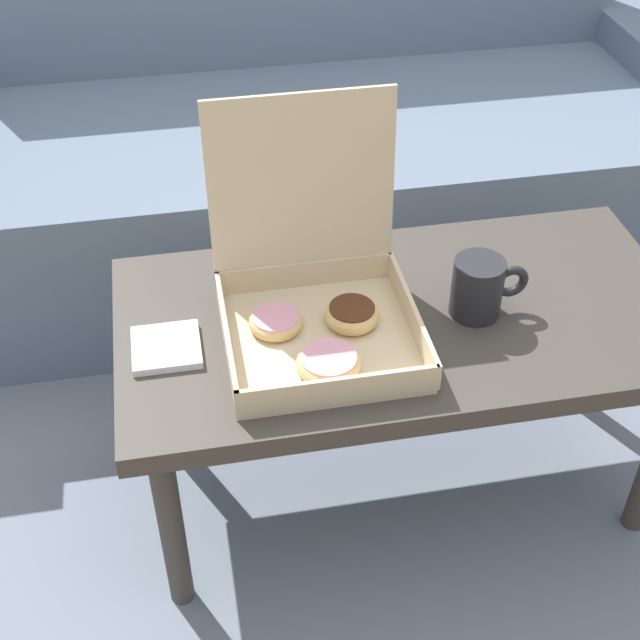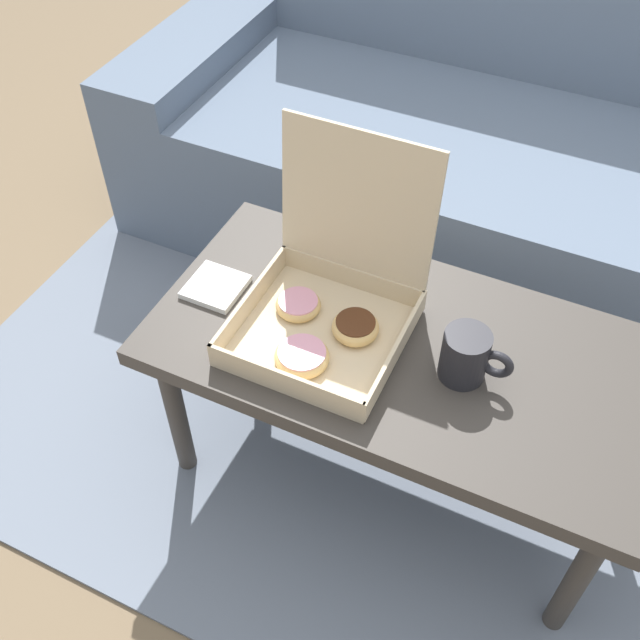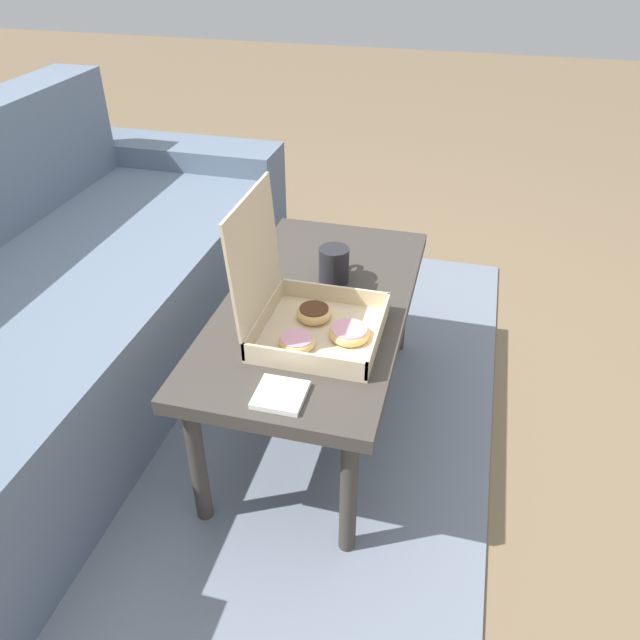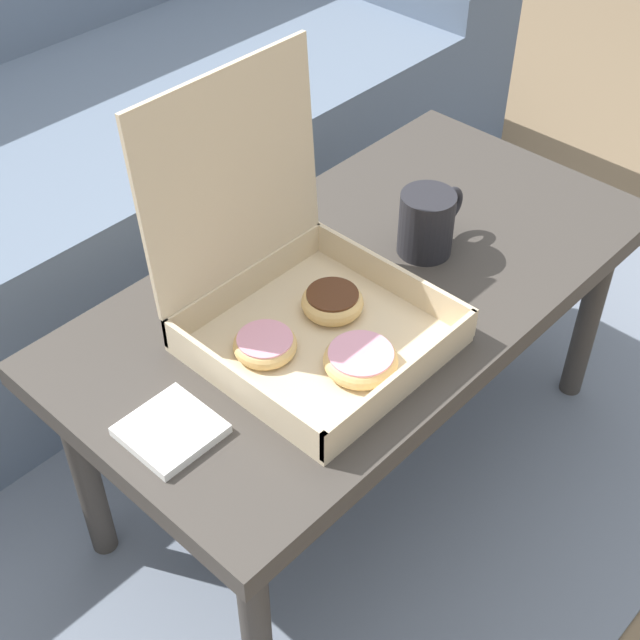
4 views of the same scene
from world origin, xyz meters
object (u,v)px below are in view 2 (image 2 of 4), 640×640
object	(u,v)px
coffee_table	(402,361)
coffee_mug	(467,356)
couch	(513,165)
pastry_box	(329,301)

from	to	relation	value
coffee_table	coffee_mug	size ratio (longest dim) A/B	7.37
couch	coffee_mug	xyz separation A→B (m)	(0.13, -0.95, 0.23)
coffee_table	pastry_box	world-z (taller)	pastry_box
couch	coffee_mug	bearing A→B (deg)	-82.35
coffee_table	coffee_mug	world-z (taller)	coffee_mug
pastry_box	couch	bearing A→B (deg)	80.38
pastry_box	coffee_mug	world-z (taller)	pastry_box
coffee_table	pastry_box	distance (m)	0.20
coffee_table	pastry_box	xyz separation A→B (m)	(-0.16, -0.01, 0.12)
couch	coffee_table	xyz separation A→B (m)	(0.00, -0.93, 0.12)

